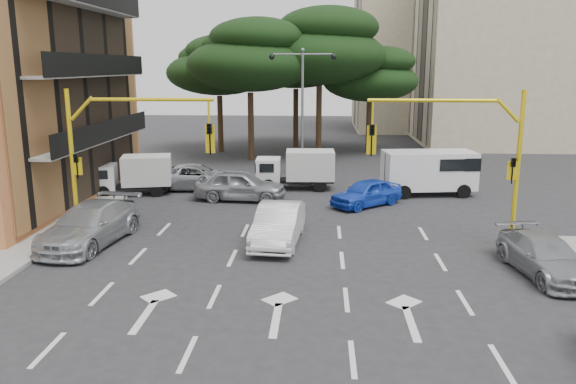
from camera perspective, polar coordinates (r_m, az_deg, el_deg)
name	(u,v)px	position (r m, az deg, el deg)	size (l,w,h in m)	color
ground	(287,259)	(20.50, -0.11, -6.83)	(120.00, 120.00, 0.00)	#28282B
median_strip	(302,174)	(35.95, 1.43, 1.82)	(1.40, 6.00, 0.15)	gray
apartment_beige_near	(540,36)	(54.67, 24.24, 14.24)	(20.20, 12.15, 18.70)	#B9AB8A
apartment_beige_far	(431,52)	(64.39, 14.32, 13.65)	(16.20, 12.15, 16.70)	#B9AB8A
pine_left_near	(251,55)	(41.56, -3.82, 13.71)	(9.15, 9.15, 10.23)	#382616
pine_center	(320,46)	(43.26, 3.32, 14.59)	(9.98, 9.98, 11.16)	#382616
pine_left_far	(219,65)	(45.96, -6.98, 12.68)	(8.32, 8.32, 9.30)	#382616
pine_right	(371,74)	(45.41, 8.45, 11.76)	(7.49, 7.49, 8.37)	#382616
pine_back	(297,57)	(48.29, 0.88, 13.59)	(9.15, 9.15, 10.23)	#382616
signal_mast_right	(471,147)	(22.21, 18.07, 4.39)	(5.79, 0.37, 6.00)	yellow
signal_mast_left	(116,144)	(22.91, -17.10, 4.69)	(5.79, 0.37, 6.00)	yellow
street_lamp_center	(302,89)	(35.33, 1.48, 10.38)	(4.16, 0.36, 7.77)	slate
car_white_hatch	(278,224)	(22.09, -0.99, -3.29)	(1.63, 4.67, 1.54)	silver
car_blue_compact	(366,193)	(28.24, 7.97, -0.07)	(1.59, 3.94, 1.34)	#173FC0
car_silver_wagon	(90,225)	(23.28, -19.49, -3.15)	(2.21, 5.44, 1.58)	#A2A5AA
car_silver_cross_a	(197,177)	(32.16, -9.24, 1.51)	(2.34, 5.08, 1.41)	#A2A5A9
car_silver_cross_b	(241,185)	(29.22, -4.84, 0.69)	(1.89, 4.70, 1.60)	#979A9E
car_silver_parked	(545,256)	(20.69, 24.65, -5.95)	(1.82, 4.49, 1.30)	gray
van_white	(429,172)	(31.36, 14.09, 1.94)	(2.18, 4.82, 2.41)	white
box_truck_a	(132,175)	(31.54, -15.53, 1.64)	(1.80, 4.30, 2.11)	white
box_truck_b	(296,170)	(31.80, 0.81, 2.28)	(1.88, 4.47, 2.20)	white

